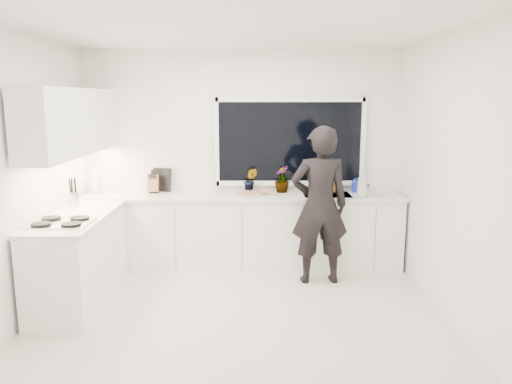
{
  "coord_description": "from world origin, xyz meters",
  "views": [
    {
      "loc": [
        0.15,
        -4.61,
        2.09
      ],
      "look_at": [
        0.17,
        0.4,
        1.15
      ],
      "focal_mm": 35.0,
      "sensor_mm": 36.0,
      "label": 1
    }
  ],
  "objects": [
    {
      "name": "pizza_tray",
      "position": [
        0.17,
        1.42,
        0.94
      ],
      "size": [
        0.54,
        0.47,
        0.03
      ],
      "primitive_type": "cube",
      "rotation": [
        0.0,
        0.0,
        0.34
      ],
      "color": "silver",
      "rests_on": "countertop_back"
    },
    {
      "name": "knife_block",
      "position": [
        -1.12,
        1.59,
        1.03
      ],
      "size": [
        0.13,
        0.11,
        0.22
      ],
      "primitive_type": "cube",
      "rotation": [
        0.0,
        0.0,
        0.04
      ],
      "color": "olive",
      "rests_on": "countertop_back"
    },
    {
      "name": "paper_towel_roll",
      "position": [
        -1.85,
        1.55,
        1.05
      ],
      "size": [
        0.12,
        0.12,
        0.26
      ],
      "primitive_type": "cylinder",
      "rotation": [
        0.0,
        0.0,
        0.11
      ],
      "color": "white",
      "rests_on": "countertop_back"
    },
    {
      "name": "stovetop",
      "position": [
        -1.69,
        -0.0,
        0.94
      ],
      "size": [
        0.56,
        0.48,
        0.03
      ],
      "primitive_type": "cube",
      "color": "black",
      "rests_on": "countertop_left"
    },
    {
      "name": "wall_left",
      "position": [
        -2.01,
        0.0,
        1.35
      ],
      "size": [
        0.02,
        3.5,
        2.7
      ],
      "primitive_type": "cube",
      "color": "white",
      "rests_on": "ground"
    },
    {
      "name": "utensil_crock",
      "position": [
        -1.85,
        0.8,
        1.0
      ],
      "size": [
        0.14,
        0.14,
        0.16
      ],
      "primitive_type": "cylinder",
      "rotation": [
        0.0,
        0.0,
        0.05
      ],
      "color": "#B0B0B4",
      "rests_on": "countertop_left"
    },
    {
      "name": "countertop_left",
      "position": [
        -1.67,
        0.35,
        0.9
      ],
      "size": [
        0.62,
        1.6,
        0.04
      ],
      "primitive_type": "cube",
      "color": "silver",
      "rests_on": "base_cabinets_left"
    },
    {
      "name": "faucet",
      "position": [
        1.05,
        1.65,
        1.03
      ],
      "size": [
        0.03,
        0.03,
        0.22
      ],
      "primitive_type": "cylinder",
      "color": "silver",
      "rests_on": "countertop_back"
    },
    {
      "name": "wall_back",
      "position": [
        0.0,
        1.76,
        1.35
      ],
      "size": [
        4.0,
        0.02,
        2.7
      ],
      "primitive_type": "cube",
      "color": "white",
      "rests_on": "ground"
    },
    {
      "name": "picture_frame_small",
      "position": [
        -1.03,
        1.69,
        1.07
      ],
      "size": [
        0.24,
        0.1,
        0.3
      ],
      "primitive_type": "cube",
      "rotation": [
        0.0,
        0.0,
        -0.32
      ],
      "color": "black",
      "rests_on": "countertop_back"
    },
    {
      "name": "base_cabinets_left",
      "position": [
        -1.67,
        0.35,
        0.44
      ],
      "size": [
        0.58,
        1.6,
        0.88
      ],
      "primitive_type": "cube",
      "color": "white",
      "rests_on": "floor"
    },
    {
      "name": "person",
      "position": [
        0.89,
        0.9,
        0.9
      ],
      "size": [
        0.69,
        0.49,
        1.8
      ],
      "primitive_type": "imported",
      "rotation": [
        0.0,
        0.0,
        3.23
      ],
      "color": "black",
      "rests_on": "floor"
    },
    {
      "name": "herb_plants",
      "position": [
        0.79,
        1.61,
        1.08
      ],
      "size": [
        1.31,
        0.31,
        0.34
      ],
      "color": "#26662D",
      "rests_on": "countertop_back"
    },
    {
      "name": "window",
      "position": [
        0.6,
        1.73,
        1.55
      ],
      "size": [
        1.8,
        0.02,
        1.0
      ],
      "primitive_type": "cube",
      "color": "black",
      "rests_on": "wall_back"
    },
    {
      "name": "floor",
      "position": [
        0.0,
        0.0,
        -0.01
      ],
      "size": [
        4.0,
        3.5,
        0.02
      ],
      "primitive_type": "cube",
      "color": "beige",
      "rests_on": "ground"
    },
    {
      "name": "base_cabinets_back",
      "position": [
        0.0,
        1.45,
        0.44
      ],
      "size": [
        3.92,
        0.58,
        0.88
      ],
      "primitive_type": "cube",
      "color": "white",
      "rests_on": "floor"
    },
    {
      "name": "pizza",
      "position": [
        0.17,
        1.42,
        0.95
      ],
      "size": [
        0.49,
        0.42,
        0.01
      ],
      "primitive_type": "cube",
      "rotation": [
        0.0,
        0.0,
        0.34
      ],
      "color": "red",
      "rests_on": "pizza_tray"
    },
    {
      "name": "wall_right",
      "position": [
        2.01,
        0.0,
        1.35
      ],
      "size": [
        0.02,
        3.5,
        2.7
      ],
      "primitive_type": "cube",
      "color": "white",
      "rests_on": "ground"
    },
    {
      "name": "soap_bottles",
      "position": [
        1.49,
        1.3,
        1.07
      ],
      "size": [
        0.33,
        0.17,
        0.32
      ],
      "color": "#D8BF66",
      "rests_on": "countertop_back"
    },
    {
      "name": "countertop_back",
      "position": [
        0.0,
        1.44,
        0.9
      ],
      "size": [
        3.94,
        0.62,
        0.04
      ],
      "primitive_type": "cube",
      "color": "silver",
      "rests_on": "base_cabinets_back"
    },
    {
      "name": "upper_cabinets",
      "position": [
        -1.79,
        0.7,
        1.85
      ],
      "size": [
        0.34,
        2.1,
        0.7
      ],
      "primitive_type": "cube",
      "color": "white",
      "rests_on": "wall_left"
    },
    {
      "name": "picture_frame_large",
      "position": [
        -1.07,
        1.69,
        1.06
      ],
      "size": [
        0.22,
        0.03,
        0.28
      ],
      "primitive_type": "cube",
      "rotation": [
        0.0,
        0.0,
        -0.06
      ],
      "color": "black",
      "rests_on": "countertop_back"
    },
    {
      "name": "watering_can",
      "position": [
        1.45,
        1.61,
        0.98
      ],
      "size": [
        0.17,
        0.17,
        0.13
      ],
      "primitive_type": "cylinder",
      "rotation": [
        0.0,
        0.0,
        -0.24
      ],
      "color": "#1628D4",
      "rests_on": "countertop_back"
    },
    {
      "name": "sink",
      "position": [
        1.05,
        1.45,
        0.87
      ],
      "size": [
        0.58,
        0.42,
        0.14
      ],
      "primitive_type": "cube",
      "color": "silver",
      "rests_on": "countertop_back"
    },
    {
      "name": "ceiling",
      "position": [
        0.0,
        0.0,
        2.71
      ],
      "size": [
        4.0,
        3.5,
        0.02
      ],
      "primitive_type": "cube",
      "color": "white",
      "rests_on": "wall_back"
    }
  ]
}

